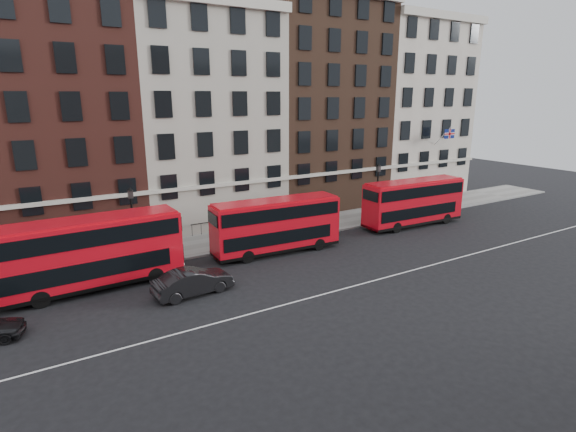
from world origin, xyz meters
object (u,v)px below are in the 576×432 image
bus_c (276,225)px  bus_d (413,201)px  traffic_light (443,187)px  car_front (193,282)px  bus_b (90,252)px

bus_c → bus_d: bearing=3.4°
bus_c → bus_d: (14.27, -0.00, 0.05)m
bus_d → traffic_light: bus_d is taller
car_front → traffic_light: traffic_light is taller
bus_b → traffic_light: size_ratio=3.27×
bus_c → car_front: 8.88m
bus_b → bus_d: 27.10m
car_front → traffic_light: (29.00, 6.46, 1.66)m
bus_b → bus_d: bus_b is taller
bus_c → car_front: size_ratio=2.08×
bus_d → car_front: bus_d is taller
car_front → traffic_light: size_ratio=1.45×
bus_d → traffic_light: size_ratio=3.07×
traffic_light → bus_b: bearing=-175.6°
bus_c → bus_b: bearing=-176.6°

